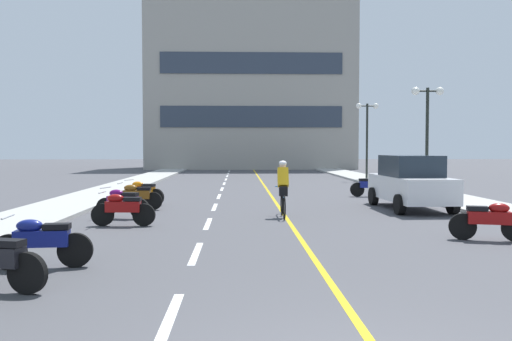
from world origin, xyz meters
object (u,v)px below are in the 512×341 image
Objects in this scene: motorcycle_1 at (41,241)px; cyclist_rider at (283,188)px; street_lamp_far at (367,123)px; motorcycle_5 at (136,196)px; motorcycle_7 at (370,186)px; street_lamp_mid at (427,114)px; parked_car_near at (410,182)px; motorcycle_4 at (122,202)px; motorcycle_3 at (123,208)px; motorcycle_2 at (490,220)px; motorcycle_6 at (142,192)px.

motorcycle_1 is 8.06m from cyclist_rider.
motorcycle_1 is at bearing -115.61° from street_lamp_far.
motorcycle_5 is 1.00× the size of motorcycle_7.
street_lamp_mid reaches higher than parked_car_near.
street_lamp_far is 21.65m from motorcycle_4.
motorcycle_4 is at bearing 102.92° from motorcycle_3.
motorcycle_4 is at bearing -90.09° from motorcycle_5.
street_lamp_mid is 10.80m from cyclist_rider.
motorcycle_1 and motorcycle_2 have the same top height.
cyclist_rider reaches higher than motorcycle_2.
motorcycle_3 is 1.00× the size of motorcycle_5.
motorcycle_1 and motorcycle_6 have the same top height.
parked_car_near is 2.40× the size of cyclist_rider.
motorcycle_1 is (-11.85, -14.16, -3.11)m from street_lamp_mid.
parked_car_near reaches higher than motorcycle_6.
cyclist_rider is at bearing -123.63° from motorcycle_7.
street_lamp_mid is at bearing 50.06° from motorcycle_1.
motorcycle_2 is (-2.66, -21.94, -3.20)m from street_lamp_far.
motorcycle_1 is at bearing -89.88° from motorcycle_5.
motorcycle_1 is 1.02× the size of motorcycle_4.
motorcycle_5 is at bearing 179.54° from parked_car_near.
motorcycle_1 is (-11.64, -24.29, -3.20)m from street_lamp_far.
street_lamp_far is at bearing 81.23° from parked_car_near.
motorcycle_3 is at bearing -159.04° from cyclist_rider.
motorcycle_7 is 0.96× the size of cyclist_rider.
street_lamp_far is 19.28m from cyclist_rider.
motorcycle_5 is at bearing -126.31° from street_lamp_far.
motorcycle_2 is at bearing -90.09° from motorcycle_7.
parked_car_near is at bearing 12.30° from motorcycle_4.
parked_car_near reaches higher than motorcycle_2.
street_lamp_mid is 10.13m from street_lamp_far.
motorcycle_7 is at bearing 26.64° from motorcycle_5.
cyclist_rider is at bearing -111.28° from street_lamp_far.
motorcycle_6 is at bearing 94.82° from motorcycle_3.
cyclist_rider is (-7.13, -7.64, -2.69)m from street_lamp_mid.
motorcycle_5 is 0.96× the size of cyclist_rider.
motorcycle_2 is 0.98× the size of motorcycle_7.
motorcycle_5 is (-11.87, -5.74, -3.11)m from street_lamp_mid.
street_lamp_mid is at bearing 25.79° from motorcycle_5.
street_lamp_far reaches higher than parked_car_near.
motorcycle_5 is at bearing 146.02° from motorcycle_2.
motorcycle_5 is at bearing 95.46° from motorcycle_3.
motorcycle_3 is at bearing -120.19° from street_lamp_far.
motorcycle_1 and motorcycle_7 have the same top height.
motorcycle_4 is at bearing -123.02° from street_lamp_far.
motorcycle_4 is (-0.02, 6.34, 0.00)m from motorcycle_1.
parked_car_near reaches higher than motorcycle_5.
motorcycle_7 is (8.67, 8.12, 0.00)m from motorcycle_3.
motorcycle_4 is 0.94× the size of cyclist_rider.
motorcycle_4 is 0.98× the size of motorcycle_7.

